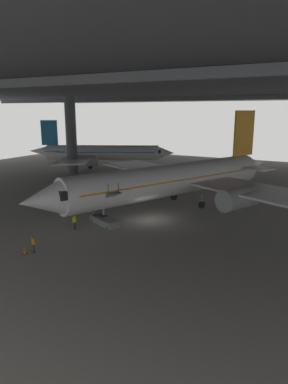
{
  "coord_description": "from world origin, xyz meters",
  "views": [
    {
      "loc": [
        16.72,
        -32.46,
        11.77
      ],
      "look_at": [
        -1.45,
        1.73,
        2.62
      ],
      "focal_mm": 32.06,
      "sensor_mm": 36.0,
      "label": 1
    }
  ],
  "objects_px": {
    "crew_worker_near_nose": "(33,243)",
    "traffic_cone_orange": "(25,251)",
    "crew_worker_by_stairs": "(74,221)",
    "airplane_main": "(175,179)",
    "boarding_stairs": "(105,218)",
    "airplane_distant": "(100,153)"
  },
  "relations": [
    {
      "from": "crew_worker_near_nose",
      "to": "traffic_cone_orange",
      "type": "xyz_separation_m",
      "value": [
        -0.54,
        -0.51,
        -0.62
      ]
    },
    {
      "from": "crew_worker_by_stairs",
      "to": "airplane_main",
      "type": "bearing_deg",
      "value": 65.92
    },
    {
      "from": "boarding_stairs",
      "to": "airplane_main",
      "type": "bearing_deg",
      "value": 68.89
    },
    {
      "from": "airplane_main",
      "to": "boarding_stairs",
      "type": "bearing_deg",
      "value": -111.11
    },
    {
      "from": "boarding_stairs",
      "to": "airplane_distant",
      "type": "height_order",
      "value": "airplane_distant"
    },
    {
      "from": "airplane_main",
      "to": "boarding_stairs",
      "type": "relative_size",
      "value": 7.62
    },
    {
      "from": "airplane_main",
      "to": "crew_worker_near_nose",
      "type": "bearing_deg",
      "value": -104.53
    },
    {
      "from": "airplane_main",
      "to": "crew_worker_by_stairs",
      "type": "distance_m",
      "value": 14.13
    },
    {
      "from": "boarding_stairs",
      "to": "crew_worker_near_nose",
      "type": "distance_m",
      "value": 9.21
    },
    {
      "from": "crew_worker_by_stairs",
      "to": "traffic_cone_orange",
      "type": "relative_size",
      "value": 2.67
    },
    {
      "from": "airplane_main",
      "to": "boarding_stairs",
      "type": "xyz_separation_m",
      "value": [
        -3.81,
        -9.87,
        -2.79
      ]
    },
    {
      "from": "airplane_main",
      "to": "crew_worker_near_nose",
      "type": "height_order",
      "value": "airplane_main"
    },
    {
      "from": "airplane_distant",
      "to": "traffic_cone_orange",
      "type": "bearing_deg",
      "value": -62.93
    },
    {
      "from": "boarding_stairs",
      "to": "traffic_cone_orange",
      "type": "xyz_separation_m",
      "value": [
        -1.66,
        -9.65,
        -0.45
      ]
    },
    {
      "from": "airplane_main",
      "to": "airplane_distant",
      "type": "height_order",
      "value": "airplane_main"
    },
    {
      "from": "crew_worker_by_stairs",
      "to": "boarding_stairs",
      "type": "bearing_deg",
      "value": 56.55
    },
    {
      "from": "boarding_stairs",
      "to": "airplane_distant",
      "type": "relative_size",
      "value": 0.16
    },
    {
      "from": "crew_worker_near_nose",
      "to": "boarding_stairs",
      "type": "bearing_deg",
      "value": 83.03
    },
    {
      "from": "boarding_stairs",
      "to": "traffic_cone_orange",
      "type": "distance_m",
      "value": 9.8
    },
    {
      "from": "airplane_distant",
      "to": "traffic_cone_orange",
      "type": "height_order",
      "value": "airplane_distant"
    },
    {
      "from": "airplane_distant",
      "to": "crew_worker_by_stairs",
      "type": "bearing_deg",
      "value": -58.68
    },
    {
      "from": "boarding_stairs",
      "to": "traffic_cone_orange",
      "type": "height_order",
      "value": "boarding_stairs"
    }
  ]
}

